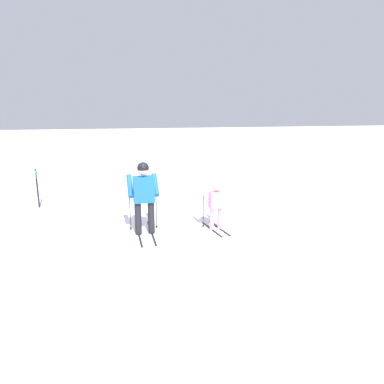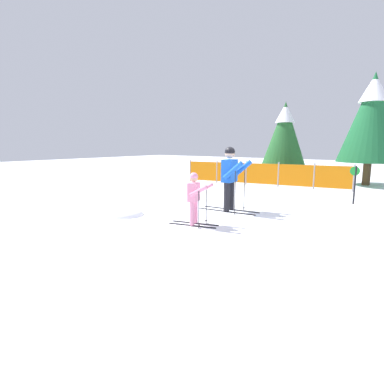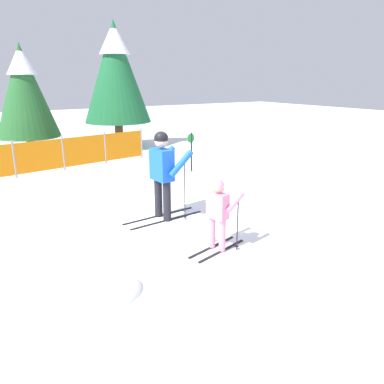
{
  "view_description": "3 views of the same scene",
  "coord_description": "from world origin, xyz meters",
  "px_view_note": "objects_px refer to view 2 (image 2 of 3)",
  "views": [
    {
      "loc": [
        -8.65,
        0.13,
        3.34
      ],
      "look_at": [
        0.11,
        -1.08,
        1.03
      ],
      "focal_mm": 35.0,
      "sensor_mm": 36.0,
      "label": 1
    },
    {
      "loc": [
        4.2,
        -7.21,
        1.89
      ],
      "look_at": [
        -0.24,
        -1.19,
        0.67
      ],
      "focal_mm": 28.0,
      "sensor_mm": 36.0,
      "label": 2
    },
    {
      "loc": [
        -3.25,
        -6.37,
        2.77
      ],
      "look_at": [
        0.4,
        -0.6,
        0.7
      ],
      "focal_mm": 35.0,
      "sensor_mm": 36.0,
      "label": 3
    }
  ],
  "objects_px": {
    "safety_fence": "(262,174)",
    "skier_child": "(195,194)",
    "conifer_near": "(284,133)",
    "conifer_far": "(372,116)",
    "skier_adult": "(230,173)",
    "trail_marker": "(355,180)"
  },
  "relations": [
    {
      "from": "safety_fence",
      "to": "skier_child",
      "type": "bearing_deg",
      "value": -78.66
    },
    {
      "from": "conifer_near",
      "to": "conifer_far",
      "type": "bearing_deg",
      "value": 13.05
    },
    {
      "from": "conifer_near",
      "to": "skier_child",
      "type": "bearing_deg",
      "value": -82.2
    },
    {
      "from": "skier_adult",
      "to": "skier_child",
      "type": "height_order",
      "value": "skier_adult"
    },
    {
      "from": "safety_fence",
      "to": "trail_marker",
      "type": "relative_size",
      "value": 6.04
    },
    {
      "from": "skier_child",
      "to": "conifer_near",
      "type": "xyz_separation_m",
      "value": [
        -1.28,
        9.37,
        1.69
      ]
    },
    {
      "from": "skier_adult",
      "to": "conifer_near",
      "type": "distance_m",
      "value": 7.79
    },
    {
      "from": "conifer_near",
      "to": "trail_marker",
      "type": "bearing_deg",
      "value": -48.82
    },
    {
      "from": "conifer_far",
      "to": "conifer_near",
      "type": "relative_size",
      "value": 1.27
    },
    {
      "from": "skier_adult",
      "to": "conifer_far",
      "type": "height_order",
      "value": "conifer_far"
    },
    {
      "from": "skier_adult",
      "to": "safety_fence",
      "type": "relative_size",
      "value": 0.25
    },
    {
      "from": "skier_adult",
      "to": "conifer_near",
      "type": "relative_size",
      "value": 0.46
    },
    {
      "from": "conifer_far",
      "to": "trail_marker",
      "type": "distance_m",
      "value": 5.76
    },
    {
      "from": "skier_child",
      "to": "safety_fence",
      "type": "relative_size",
      "value": 0.17
    },
    {
      "from": "conifer_near",
      "to": "safety_fence",
      "type": "bearing_deg",
      "value": -93.76
    },
    {
      "from": "conifer_far",
      "to": "trail_marker",
      "type": "height_order",
      "value": "conifer_far"
    },
    {
      "from": "conifer_far",
      "to": "trail_marker",
      "type": "xyz_separation_m",
      "value": [
        0.25,
        -5.26,
        -2.33
      ]
    },
    {
      "from": "skier_child",
      "to": "skier_adult",
      "type": "bearing_deg",
      "value": 77.44
    },
    {
      "from": "skier_adult",
      "to": "safety_fence",
      "type": "height_order",
      "value": "skier_adult"
    },
    {
      "from": "conifer_far",
      "to": "conifer_near",
      "type": "xyz_separation_m",
      "value": [
        -3.61,
        -0.84,
        -0.66
      ]
    },
    {
      "from": "skier_child",
      "to": "trail_marker",
      "type": "xyz_separation_m",
      "value": [
        2.58,
        4.95,
        0.03
      ]
    },
    {
      "from": "conifer_far",
      "to": "conifer_near",
      "type": "bearing_deg",
      "value": -166.95
    }
  ]
}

